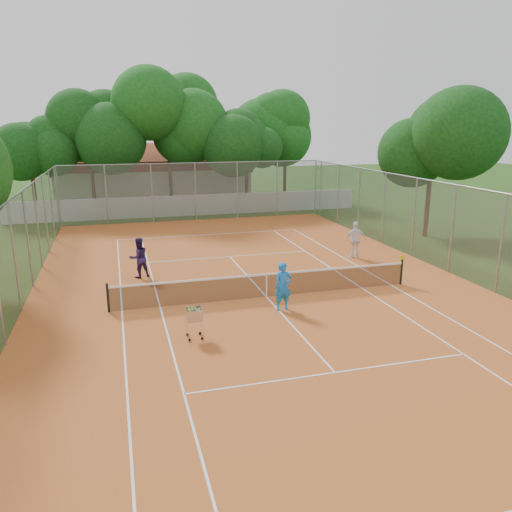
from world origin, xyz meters
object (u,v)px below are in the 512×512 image
object	(u,v)px
player_far_left	(139,258)
ball_hopper	(194,322)
tennis_net	(266,285)
clubhouse	(153,174)
player_near	(283,286)
player_far_right	(355,240)

from	to	relation	value
player_far_left	ball_hopper	size ratio (longest dim) A/B	1.64
ball_hopper	player_far_left	bearing A→B (deg)	84.12
tennis_net	player_far_left	world-z (taller)	player_far_left
clubhouse	ball_hopper	world-z (taller)	clubhouse
tennis_net	player_near	size ratio (longest dim) A/B	6.67
player_near	ball_hopper	size ratio (longest dim) A/B	1.64
clubhouse	tennis_net	bearing A→B (deg)	-86.05
clubhouse	ball_hopper	bearing A→B (deg)	-92.35
clubhouse	player_near	distance (m)	30.60
tennis_net	ball_hopper	world-z (taller)	ball_hopper
tennis_net	player_far_left	xyz separation A→B (m)	(-4.62, 4.04, 0.40)
player_near	player_far_right	size ratio (longest dim) A/B	0.96
clubhouse	ball_hopper	distance (m)	32.18
tennis_net	ball_hopper	distance (m)	4.55
tennis_net	player_far_right	size ratio (longest dim) A/B	6.41
player_far_right	player_near	bearing A→B (deg)	56.02
player_far_right	ball_hopper	xyz separation A→B (m)	(-9.37, -7.62, -0.38)
player_far_right	ball_hopper	distance (m)	12.08
clubhouse	player_far_right	distance (m)	25.82
player_near	ball_hopper	distance (m)	3.86
clubhouse	player_far_left	distance (m)	25.13
player_far_left	player_far_right	distance (m)	10.69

